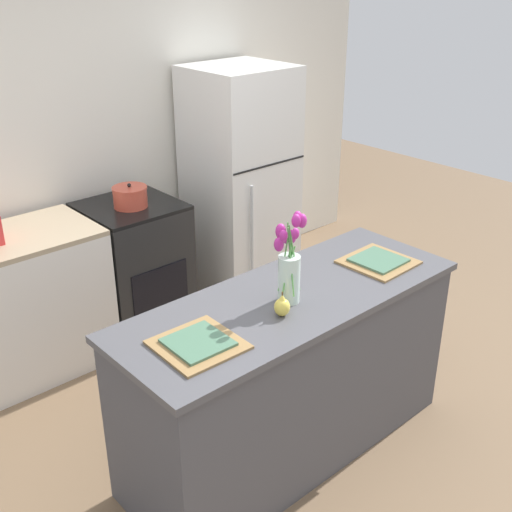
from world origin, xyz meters
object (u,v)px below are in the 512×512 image
object	(u,v)px
stove_range	(135,266)
plate_setting_left	(198,344)
flower_vase	(289,265)
pear_figurine	(282,306)
cooking_pot	(130,197)
refrigerator	(240,182)
plate_setting_right	(378,261)

from	to	relation	value
stove_range	plate_setting_left	distance (m)	1.85
flower_vase	pear_figurine	xyz separation A→B (m)	(-0.11, -0.08, -0.14)
plate_setting_left	cooking_pot	bearing A→B (deg)	67.23
pear_figurine	flower_vase	bearing A→B (deg)	33.57
plate_setting_left	refrigerator	bearing A→B (deg)	45.19
refrigerator	plate_setting_left	xyz separation A→B (m)	(-1.64, -1.65, 0.08)
refrigerator	flower_vase	bearing A→B (deg)	-123.97
stove_range	cooking_pot	xyz separation A→B (m)	(-0.01, -0.04, 0.52)
pear_figurine	plate_setting_left	distance (m)	0.44
plate_setting_right	stove_range	bearing A→B (deg)	106.54
refrigerator	plate_setting_left	size ratio (longest dim) A/B	4.96
plate_setting_left	flower_vase	bearing A→B (deg)	2.51
pear_figurine	plate_setting_left	size ratio (longest dim) A/B	0.35
cooking_pot	plate_setting_left	bearing A→B (deg)	-112.77
flower_vase	cooking_pot	size ratio (longest dim) A/B	1.98
refrigerator	flower_vase	distance (m)	1.98
plate_setting_left	stove_range	bearing A→B (deg)	67.31
pear_figurine	plate_setting_right	world-z (taller)	pear_figurine
pear_figurine	cooking_pot	xyz separation A→B (m)	(0.25, 1.66, 0.01)
refrigerator	pear_figurine	world-z (taller)	refrigerator
refrigerator	cooking_pot	world-z (taller)	refrigerator
refrigerator	pear_figurine	distance (m)	2.09
pear_figurine	plate_setting_left	bearing A→B (deg)	173.20
pear_figurine	plate_setting_right	bearing A→B (deg)	3.91
cooking_pot	pear_figurine	bearing A→B (deg)	-98.40
plate_setting_right	refrigerator	bearing A→B (deg)	74.45
stove_range	flower_vase	distance (m)	1.76
flower_vase	cooking_pot	world-z (taller)	flower_vase
refrigerator	flower_vase	world-z (taller)	refrigerator
pear_figurine	refrigerator	bearing A→B (deg)	54.61
plate_setting_right	cooking_pot	size ratio (longest dim) A/B	1.51
flower_vase	pear_figurine	world-z (taller)	flower_vase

